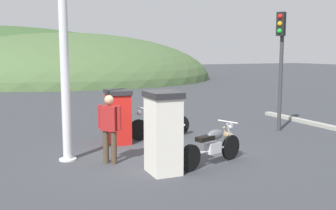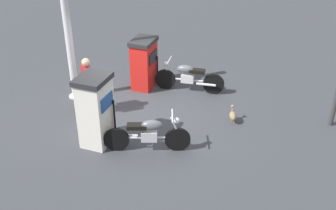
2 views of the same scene
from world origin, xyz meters
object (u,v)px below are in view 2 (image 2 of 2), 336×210
(attendant_person, at_px, (88,83))
(fuel_pump_near, at_px, (96,110))
(motorcycle_far_pump, at_px, (188,77))
(fuel_pump_far, at_px, (144,63))
(motorcycle_near_pump, at_px, (148,134))
(wandering_duck, at_px, (233,115))
(canopy_support_pole, at_px, (66,19))

(attendant_person, bearing_deg, fuel_pump_near, -55.02)
(attendant_person, bearing_deg, motorcycle_far_pump, 43.67)
(fuel_pump_far, height_order, motorcycle_near_pump, fuel_pump_far)
(fuel_pump_far, xyz_separation_m, wandering_duck, (2.83, -1.16, -0.55))
(fuel_pump_near, bearing_deg, canopy_support_pole, 131.67)
(motorcycle_near_pump, bearing_deg, wandering_duck, 48.13)
(fuel_pump_near, height_order, motorcycle_near_pump, fuel_pump_near)
(canopy_support_pole, bearing_deg, fuel_pump_near, -48.33)
(fuel_pump_near, xyz_separation_m, canopy_support_pole, (-1.63, 1.83, 1.39))
(fuel_pump_far, bearing_deg, wandering_duck, -22.27)
(fuel_pump_near, xyz_separation_m, motorcycle_near_pump, (1.23, 0.07, -0.42))
(motorcycle_far_pump, relative_size, canopy_support_pole, 0.43)
(fuel_pump_near, relative_size, motorcycle_far_pump, 0.85)
(attendant_person, bearing_deg, fuel_pump_far, 66.68)
(fuel_pump_near, xyz_separation_m, motorcycle_far_pump, (1.29, 3.15, -0.42))
(canopy_support_pole, bearing_deg, motorcycle_near_pump, -31.65)
(motorcycle_far_pump, xyz_separation_m, canopy_support_pole, (-2.92, -1.32, 1.81))
(motorcycle_near_pump, relative_size, canopy_support_pole, 0.41)
(fuel_pump_near, height_order, motorcycle_far_pump, fuel_pump_near)
(fuel_pump_far, xyz_separation_m, canopy_support_pole, (-1.63, -1.19, 1.50))
(fuel_pump_near, height_order, attendant_person, fuel_pump_near)
(fuel_pump_near, distance_m, motorcycle_far_pump, 3.43)
(motorcycle_near_pump, distance_m, canopy_support_pole, 3.81)
(motorcycle_far_pump, bearing_deg, motorcycle_near_pump, -91.13)
(motorcycle_near_pump, relative_size, attendant_person, 1.21)
(wandering_duck, bearing_deg, motorcycle_far_pump, 140.04)
(motorcycle_far_pump, xyz_separation_m, attendant_person, (-2.09, -2.00, 0.43))
(wandering_duck, bearing_deg, canopy_support_pole, -179.64)
(fuel_pump_near, height_order, fuel_pump_far, fuel_pump_near)
(fuel_pump_near, bearing_deg, motorcycle_near_pump, 3.15)
(motorcycle_near_pump, height_order, canopy_support_pole, canopy_support_pole)
(motorcycle_near_pump, distance_m, attendant_person, 2.34)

